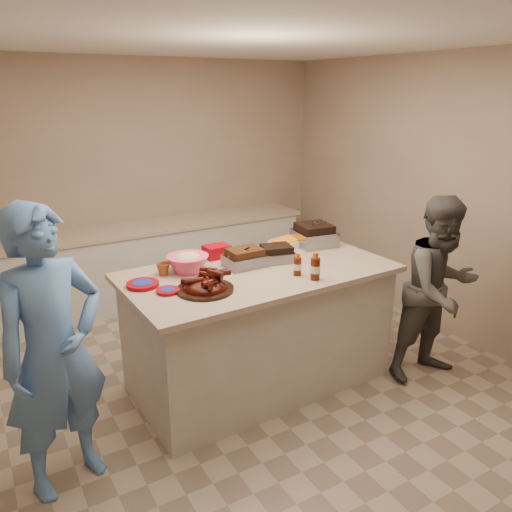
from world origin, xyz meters
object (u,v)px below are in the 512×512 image
bbq_bottle_a (315,279)px  mustard_bottle (229,268)px  island (259,380)px  roasting_pan (314,245)px  coleslaw_bowl (188,272)px  plastic_cup (164,275)px  guest_blue (72,477)px  rib_platter (205,291)px  guest_gray (429,373)px  bbq_bottle_b (297,275)px

bbq_bottle_a → mustard_bottle: size_ratio=1.95×
island → bbq_bottle_a: bearing=-59.2°
roasting_pan → coleslaw_bowl: 1.27m
island → bbq_bottle_a: (0.25, -0.39, 1.00)m
coleslaw_bowl → plastic_cup: size_ratio=3.12×
guest_blue → island: bearing=-6.4°
rib_platter → plastic_cup: size_ratio=3.92×
roasting_pan → guest_gray: bearing=-50.8°
coleslaw_bowl → bbq_bottle_b: 0.85m
roasting_pan → island: bearing=-149.4°
roasting_pan → mustard_bottle: (-0.96, -0.17, 0.00)m
roasting_pan → bbq_bottle_a: (-0.52, -0.71, 0.00)m
bbq_bottle_b → guest_blue: size_ratio=0.10×
roasting_pan → coleslaw_bowl: coleslaw_bowl is taller
coleslaw_bowl → mustard_bottle: 0.32m
coleslaw_bowl → bbq_bottle_b: bearing=-35.5°
plastic_cup → guest_blue: plastic_cup is taller
roasting_pan → bbq_bottle_b: 0.81m
bbq_bottle_a → guest_blue: (-1.85, 0.03, -1.00)m
rib_platter → bbq_bottle_a: 0.83m
bbq_bottle_a → rib_platter: bearing=165.0°
bbq_bottle_b → mustard_bottle: size_ratio=1.62×
roasting_pan → plastic_cup: (-1.46, -0.06, 0.00)m
bbq_bottle_a → bbq_bottle_b: bearing=112.8°
roasting_pan → rib_platter: bearing=-151.3°
island → mustard_bottle: 1.03m
coleslaw_bowl → bbq_bottle_a: 0.98m
island → bbq_bottle_b: size_ratio=12.08×
mustard_bottle → guest_gray: (1.54, -0.79, -1.00)m
plastic_cup → guest_gray: 2.45m
plastic_cup → guest_blue: bearing=-145.3°
island → rib_platter: (-0.55, -0.18, 1.00)m
roasting_pan → bbq_bottle_b: bbq_bottle_b is taller
mustard_bottle → plastic_cup: (-0.50, 0.12, 0.00)m
bbq_bottle_a → plastic_cup: 1.15m
roasting_pan → bbq_bottle_a: 0.88m
coleslaw_bowl → mustard_bottle: bearing=-16.9°
guest_gray → island: bearing=158.8°
rib_platter → guest_gray: (1.90, -0.47, -1.00)m
rib_platter → guest_blue: size_ratio=0.23×
coleslaw_bowl → guest_blue: (-1.10, -0.61, -1.00)m
coleslaw_bowl → bbq_bottle_a: size_ratio=1.55×
guest_blue → guest_gray: (2.95, -0.28, 0.00)m
guest_blue → roasting_pan: bearing=-3.1°
roasting_pan → coleslaw_bowl: bearing=-168.5°
bbq_bottle_b → mustard_bottle: 0.55m
coleslaw_bowl → rib_platter: bearing=-96.7°
bbq_bottle_b → guest_gray: bearing=-18.8°
bbq_bottle_a → guest_blue: size_ratio=0.12×
bbq_bottle_b → guest_gray: bbq_bottle_b is taller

